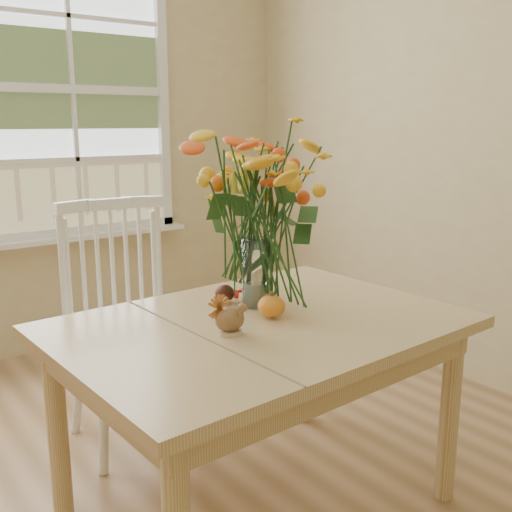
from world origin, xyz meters
TOP-DOWN VIEW (x-y plane):
  - dining_table at (0.42, 0.24)m, footprint 1.37×1.00m
  - windsor_chair at (0.27, 1.03)m, footprint 0.51×0.49m
  - flower_vase at (0.51, 0.39)m, footprint 0.51×0.51m
  - pumpkin at (0.47, 0.24)m, footprint 0.10×0.10m
  - turkey_figurine at (0.26, 0.19)m, footprint 0.11×0.09m
  - dark_gourd at (0.44, 0.48)m, footprint 0.13×0.09m

SIDE VIEW (x-z plane):
  - windsor_chair at x=0.27m, z-range 0.06..1.08m
  - dining_table at x=0.42m, z-range 0.26..0.98m
  - dark_gourd at x=0.44m, z-range 0.71..0.78m
  - pumpkin at x=0.47m, z-range 0.71..0.79m
  - turkey_figurine at x=0.26m, z-range 0.70..0.82m
  - flower_vase at x=0.51m, z-range 0.77..1.38m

